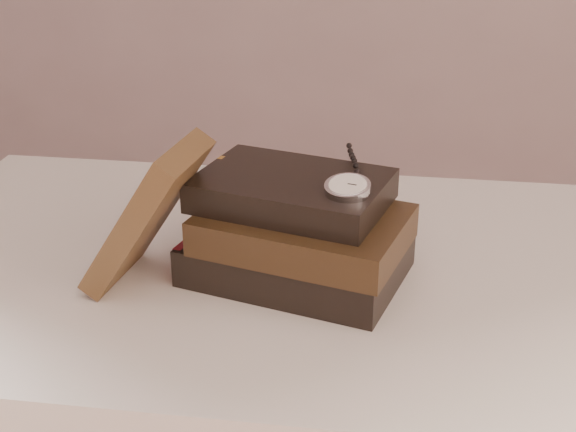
# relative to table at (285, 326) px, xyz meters

# --- Properties ---
(table) EXTENTS (1.00, 0.60, 0.75)m
(table) POSITION_rel_table_xyz_m (0.00, 0.00, 0.00)
(table) COLOR silver
(table) RESTS_ON ground
(book_stack) EXTENTS (0.27, 0.22, 0.12)m
(book_stack) POSITION_rel_table_xyz_m (0.02, -0.03, 0.15)
(book_stack) COLOR black
(book_stack) RESTS_ON table
(journal) EXTENTS (0.14, 0.13, 0.17)m
(journal) POSITION_rel_table_xyz_m (-0.14, -0.07, 0.18)
(journal) COLOR #3B2716
(journal) RESTS_ON table
(pocket_watch) EXTENTS (0.06, 0.16, 0.02)m
(pocket_watch) POSITION_rel_table_xyz_m (0.08, -0.06, 0.22)
(pocket_watch) COLOR silver
(pocket_watch) RESTS_ON book_stack
(eyeglasses) EXTENTS (0.13, 0.14, 0.05)m
(eyeglasses) POSITION_rel_table_xyz_m (-0.04, 0.07, 0.16)
(eyeglasses) COLOR silver
(eyeglasses) RESTS_ON book_stack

